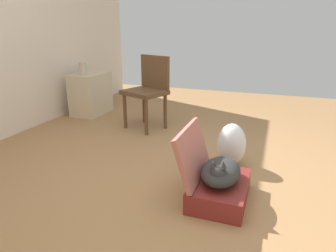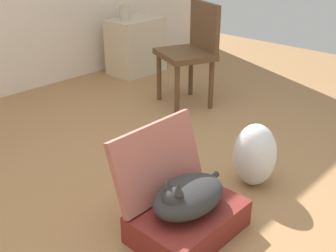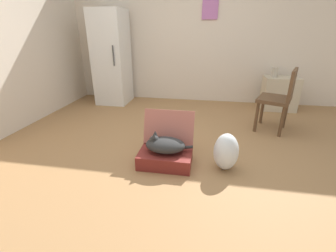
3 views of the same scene
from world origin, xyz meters
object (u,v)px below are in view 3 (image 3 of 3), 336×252
object	(u,v)px
plastic_bag_white	(226,152)
side_table	(279,94)
chair	(280,97)
refrigerator	(112,58)
vase_tall	(275,72)
suitcase_base	(165,158)
cat	(165,145)

from	to	relation	value
plastic_bag_white	side_table	size ratio (longest dim) A/B	0.68
side_table	chair	world-z (taller)	chair
refrigerator	vase_tall	world-z (taller)	refrigerator
suitcase_base	chair	world-z (taller)	chair
refrigerator	side_table	xyz separation A→B (m)	(3.14, 0.05, -0.56)
side_table	suitcase_base	bearing A→B (deg)	-127.41
plastic_bag_white	vase_tall	xyz separation A→B (m)	(0.92, 2.20, 0.48)
side_table	cat	bearing A→B (deg)	-127.56
vase_tall	chair	xyz separation A→B (m)	(-0.15, -1.04, -0.17)
vase_tall	chair	size ratio (longest dim) A/B	0.19
side_table	chair	bearing A→B (deg)	-105.79
plastic_bag_white	side_table	world-z (taller)	side_table
vase_tall	cat	bearing A→B (deg)	-125.15
suitcase_base	refrigerator	world-z (taller)	refrigerator
vase_tall	plastic_bag_white	bearing A→B (deg)	-112.65
plastic_bag_white	refrigerator	world-z (taller)	refrigerator
vase_tall	chair	distance (m)	1.07
cat	side_table	world-z (taller)	side_table
vase_tall	chair	world-z (taller)	chair
side_table	chair	distance (m)	1.10
plastic_bag_white	vase_tall	world-z (taller)	vase_tall
plastic_bag_white	side_table	distance (m)	2.44
plastic_bag_white	side_table	bearing A→B (deg)	64.22
suitcase_base	refrigerator	bearing A→B (deg)	123.65
cat	chair	bearing A→B (deg)	39.74
side_table	vase_tall	xyz separation A→B (m)	(-0.15, -0.00, 0.38)
cat	plastic_bag_white	world-z (taller)	plastic_bag_white
cat	chair	distance (m)	1.85
cat	side_table	size ratio (longest dim) A/B	0.85
side_table	vase_tall	world-z (taller)	vase_tall
refrigerator	side_table	bearing A→B (deg)	0.92
vase_tall	suitcase_base	bearing A→B (deg)	-125.00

